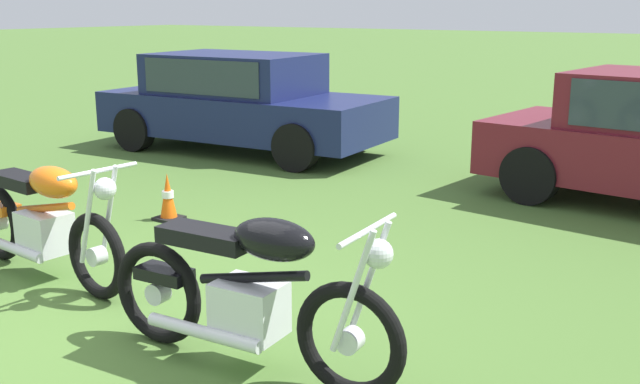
# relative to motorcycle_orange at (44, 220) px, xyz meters

# --- Properties ---
(ground_plane) EXTENTS (120.00, 120.00, 0.00)m
(ground_plane) POSITION_rel_motorcycle_orange_xyz_m (1.10, -0.39, -0.48)
(ground_plane) COLOR #476B2D
(motorcycle_orange) EXTENTS (2.05, 0.64, 1.02)m
(motorcycle_orange) POSITION_rel_motorcycle_orange_xyz_m (0.00, 0.00, 0.00)
(motorcycle_orange) COLOR black
(motorcycle_orange) RESTS_ON ground
(motorcycle_black) EXTENTS (2.05, 0.64, 1.02)m
(motorcycle_black) POSITION_rel_motorcycle_orange_xyz_m (2.30, -0.28, 0.01)
(motorcycle_black) COLOR black
(motorcycle_black) RESTS_ON ground
(car_navy) EXTENTS (4.35, 2.08, 1.43)m
(car_navy) POSITION_rel_motorcycle_orange_xyz_m (-2.21, 5.00, 0.32)
(car_navy) COLOR #161E4C
(car_navy) RESTS_ON ground
(traffic_cone) EXTENTS (0.25, 0.25, 0.48)m
(traffic_cone) POSITION_rel_motorcycle_orange_xyz_m (-0.41, 1.73, -0.26)
(traffic_cone) COLOR #EA590F
(traffic_cone) RESTS_ON ground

